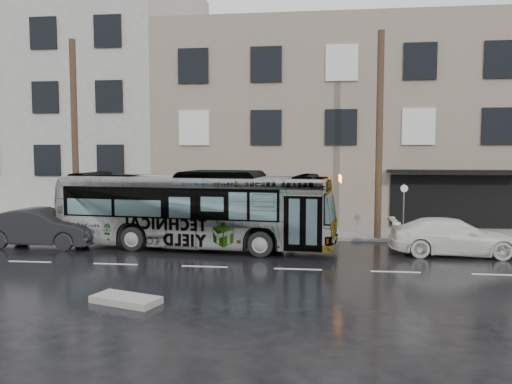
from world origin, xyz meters
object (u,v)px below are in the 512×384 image
(dark_sedan, at_px, (42,228))
(utility_pole_front, at_px, (379,136))
(utility_pole_rear, at_px, (75,137))
(white_sedan, at_px, (453,237))
(sign_post, at_px, (403,211))
(bus, at_px, (195,210))

(dark_sedan, bearing_deg, utility_pole_front, -76.32)
(utility_pole_rear, relative_size, white_sedan, 1.87)
(white_sedan, bearing_deg, sign_post, 29.17)
(sign_post, bearing_deg, dark_sedan, -168.60)
(utility_pole_rear, bearing_deg, sign_post, 0.00)
(utility_pole_front, bearing_deg, utility_pole_rear, 180.00)
(utility_pole_rear, xyz_separation_m, white_sedan, (16.52, -2.68, -3.95))
(utility_pole_rear, relative_size, sign_post, 3.75)
(utility_pole_rear, relative_size, bus, 0.79)
(sign_post, height_order, white_sedan, sign_post)
(sign_post, bearing_deg, bus, -163.85)
(utility_pole_front, xyz_separation_m, sign_post, (1.10, 0.00, -3.30))
(bus, relative_size, white_sedan, 2.37)
(utility_pole_rear, height_order, bus, utility_pole_rear)
(white_sedan, distance_m, dark_sedan, 16.52)
(utility_pole_rear, height_order, dark_sedan, utility_pole_rear)
(utility_pole_rear, xyz_separation_m, sign_post, (15.10, 0.00, -3.30))
(sign_post, relative_size, dark_sedan, 0.50)
(utility_pole_front, height_order, white_sedan, utility_pole_front)
(bus, distance_m, dark_sedan, 6.44)
(utility_pole_front, xyz_separation_m, utility_pole_rear, (-14.00, 0.00, 0.00))
(dark_sedan, bearing_deg, bus, -83.94)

